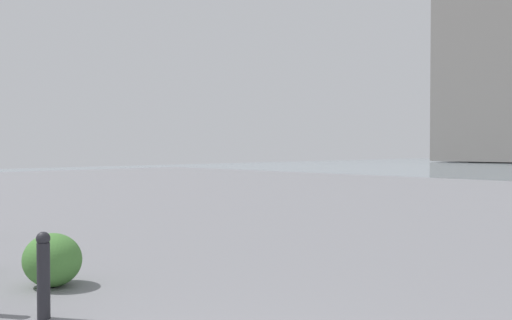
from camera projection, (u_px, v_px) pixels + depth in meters
name	position (u px, v px, depth m)	size (l,w,h in m)	color
building_annex	(498.00, 46.00, 68.34)	(10.54, 13.69, 30.13)	gray
bollard_near	(43.00, 273.00, 5.24)	(0.13, 0.13, 0.83)	#232328
shrub_round	(52.00, 260.00, 6.48)	(0.73, 0.65, 0.62)	#477F38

